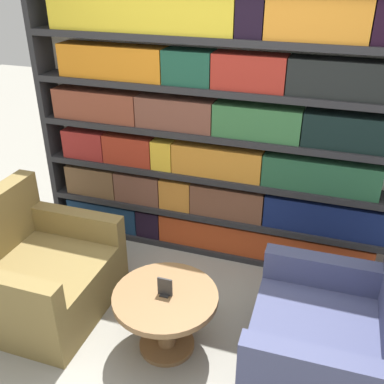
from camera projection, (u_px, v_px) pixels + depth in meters
name	position (u px, v px, depth m)	size (l,w,h in m)	color
ground_plane	(173.00, 367.00, 2.84)	(14.00, 14.00, 0.00)	gray
bookshelf	(228.00, 134.00, 3.49)	(3.27, 0.30, 2.14)	silver
armchair_left	(37.00, 274.00, 3.22)	(0.87, 0.94, 0.85)	olive
armchair_right	(332.00, 344.00, 2.64)	(0.89, 0.95, 0.85)	#42476B
coffee_table	(166.00, 310.00, 2.85)	(0.67, 0.67, 0.44)	brown
table_sign	(165.00, 288.00, 2.77)	(0.10, 0.06, 0.12)	black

